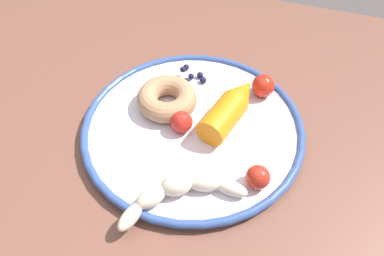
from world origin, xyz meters
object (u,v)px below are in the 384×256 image
(dining_table, at_px, (164,156))
(tomato_far, at_px, (182,122))
(tomato_near, at_px, (258,177))
(blueberry_pile, at_px, (191,76))
(carrot_orange, at_px, (231,107))
(donut, at_px, (164,98))
(banana, at_px, (179,191))
(tomato_mid, at_px, (263,86))
(plate, at_px, (192,129))

(dining_table, distance_m, tomato_far, 0.12)
(tomato_near, bearing_deg, blueberry_pile, -48.88)
(tomato_far, bearing_deg, carrot_orange, -142.92)
(dining_table, xyz_separation_m, donut, (0.00, -0.03, 0.11))
(blueberry_pile, xyz_separation_m, tomato_near, (-0.15, 0.17, 0.01))
(banana, relative_size, tomato_mid, 3.92)
(donut, xyz_separation_m, tomato_near, (-0.17, 0.10, 0.00))
(banana, xyz_separation_m, blueberry_pile, (0.06, -0.22, -0.00))
(dining_table, xyz_separation_m, tomato_mid, (-0.14, -0.10, 0.12))
(banana, bearing_deg, blueberry_pile, -75.59)
(blueberry_pile, relative_size, tomato_mid, 1.44)
(dining_table, bearing_deg, tomato_mid, -143.44)
(plate, distance_m, tomato_near, 0.13)
(tomato_far, bearing_deg, tomato_near, 154.43)
(tomato_far, bearing_deg, tomato_mid, -131.46)
(dining_table, bearing_deg, carrot_orange, -159.97)
(banana, height_order, donut, donut)
(dining_table, relative_size, plate, 3.73)
(dining_table, bearing_deg, plate, 175.94)
(dining_table, relative_size, carrot_orange, 9.18)
(dining_table, distance_m, donut, 0.12)
(carrot_orange, bearing_deg, plate, 39.58)
(plate, relative_size, tomato_far, 10.18)
(blueberry_pile, xyz_separation_m, tomato_mid, (-0.12, -0.00, 0.01))
(blueberry_pile, relative_size, tomato_far, 1.61)
(plate, relative_size, blueberry_pile, 6.33)
(tomato_far, bearing_deg, dining_table, -15.69)
(dining_table, xyz_separation_m, carrot_orange, (-0.10, -0.04, 0.12))
(dining_table, xyz_separation_m, blueberry_pile, (-0.02, -0.10, 0.11))
(plate, xyz_separation_m, tomato_far, (0.01, 0.01, 0.02))
(tomato_near, distance_m, tomato_far, 0.14)
(plate, relative_size, donut, 3.58)
(donut, height_order, tomato_mid, tomato_mid)
(donut, bearing_deg, carrot_orange, -175.64)
(banana, bearing_deg, tomato_far, -72.75)
(dining_table, height_order, plate, plate)
(donut, relative_size, tomato_near, 2.85)
(carrot_orange, xyz_separation_m, tomato_far, (0.06, 0.05, -0.01))
(dining_table, height_order, tomato_near, tomato_near)
(blueberry_pile, bearing_deg, carrot_orange, 143.42)
(plate, distance_m, tomato_far, 0.02)
(carrot_orange, bearing_deg, tomato_mid, -119.43)
(dining_table, distance_m, carrot_orange, 0.16)
(carrot_orange, xyz_separation_m, tomato_mid, (-0.04, -0.07, -0.00))
(dining_table, relative_size, blueberry_pile, 23.62)
(donut, bearing_deg, tomato_far, 137.26)
(dining_table, relative_size, donut, 13.34)
(tomato_mid, height_order, tomato_far, tomato_mid)
(tomato_mid, bearing_deg, tomato_far, 48.54)
(banana, relative_size, blueberry_pile, 2.73)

